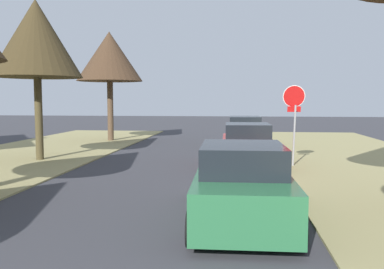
{
  "coord_description": "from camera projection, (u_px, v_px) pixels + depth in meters",
  "views": [
    {
      "loc": [
        2.12,
        -1.04,
        2.45
      ],
      "look_at": [
        0.97,
        9.26,
        1.57
      ],
      "focal_mm": 38.25,
      "sensor_mm": 36.0,
      "label": 1
    }
  ],
  "objects": [
    {
      "name": "street_tree_left_mid_b",
      "position": [
        36.0,
        39.0,
        16.09
      ],
      "size": [
        3.52,
        3.52,
        6.35
      ],
      "color": "#473E25",
      "rests_on": "grass_verge_left"
    },
    {
      "name": "street_tree_left_far",
      "position": [
        110.0,
        57.0,
        23.9
      ],
      "size": [
        3.83,
        3.83,
        6.37
      ],
      "color": "brown",
      "rests_on": "grass_verge_left"
    },
    {
      "name": "parked_sedan_red",
      "position": [
        247.0,
        146.0,
        15.32
      ],
      "size": [
        2.04,
        4.44,
        1.57
      ],
      "color": "red",
      "rests_on": "ground"
    },
    {
      "name": "parked_sedan_tan",
      "position": [
        245.0,
        132.0,
        21.9
      ],
      "size": [
        2.04,
        4.44,
        1.57
      ],
      "color": "tan",
      "rests_on": "ground"
    },
    {
      "name": "parked_sedan_green",
      "position": [
        242.0,
        185.0,
        8.3
      ],
      "size": [
        2.04,
        4.44,
        1.57
      ],
      "color": "#28663D",
      "rests_on": "ground"
    },
    {
      "name": "stop_sign_far",
      "position": [
        294.0,
        108.0,
        14.77
      ],
      "size": [
        0.82,
        0.62,
        2.93
      ],
      "color": "#9EA0A5",
      "rests_on": "grass_verge_right"
    }
  ]
}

